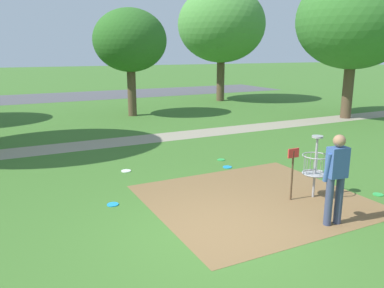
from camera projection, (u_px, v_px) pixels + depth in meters
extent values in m
plane|color=#3D6B28|center=(218.00, 234.00, 6.82)|extent=(160.00, 160.00, 0.00)
cube|color=brown|center=(254.00, 199.00, 8.40)|extent=(4.48, 4.09, 0.01)
cylinder|color=#9E9EA3|center=(315.00, 168.00, 8.37)|extent=(0.05, 0.05, 1.35)
cylinder|color=#9E9EA3|center=(318.00, 137.00, 8.21)|extent=(0.24, 0.24, 0.04)
torus|color=#9E9EA3|center=(316.00, 156.00, 8.31)|extent=(0.58, 0.58, 0.02)
torus|color=#9E9EA3|center=(315.00, 173.00, 8.40)|extent=(0.55, 0.55, 0.03)
cylinder|color=#9E9EA3|center=(315.00, 174.00, 8.40)|extent=(0.48, 0.48, 0.02)
cylinder|color=gray|center=(324.00, 163.00, 8.46)|extent=(0.01, 0.01, 0.40)
cylinder|color=gray|center=(317.00, 162.00, 8.56)|extent=(0.01, 0.01, 0.40)
cylinder|color=gray|center=(310.00, 162.00, 8.58)|extent=(0.01, 0.01, 0.40)
cylinder|color=gray|center=(305.00, 162.00, 8.52)|extent=(0.01, 0.01, 0.40)
cylinder|color=gray|center=(304.00, 164.00, 8.39)|extent=(0.01, 0.01, 0.40)
cylinder|color=gray|center=(307.00, 166.00, 8.25)|extent=(0.01, 0.01, 0.40)
cylinder|color=gray|center=(313.00, 167.00, 8.15)|extent=(0.01, 0.01, 0.40)
cylinder|color=gray|center=(321.00, 168.00, 8.12)|extent=(0.01, 0.01, 0.40)
cylinder|color=gray|center=(326.00, 167.00, 8.19)|extent=(0.01, 0.01, 0.40)
cylinder|color=gray|center=(327.00, 165.00, 8.32)|extent=(0.01, 0.01, 0.40)
cylinder|color=#4C3823|center=(292.00, 176.00, 8.24)|extent=(0.04, 0.04, 1.10)
cube|color=red|center=(293.00, 153.00, 8.13)|extent=(0.28, 0.03, 0.20)
cylinder|color=#384260|center=(329.00, 202.00, 7.05)|extent=(0.14, 0.14, 0.92)
cylinder|color=#384260|center=(339.00, 200.00, 7.12)|extent=(0.14, 0.14, 0.92)
cube|color=#385693|center=(337.00, 162.00, 6.91)|extent=(0.39, 0.27, 0.56)
sphere|color=#9E7051|center=(339.00, 141.00, 6.82)|extent=(0.22, 0.22, 0.22)
cylinder|color=#385693|center=(327.00, 168.00, 6.89)|extent=(0.11, 0.18, 0.55)
cylinder|color=#385693|center=(345.00, 166.00, 7.01)|extent=(0.11, 0.18, 0.55)
cylinder|color=green|center=(330.00, 172.00, 7.13)|extent=(0.22, 0.22, 0.02)
cylinder|color=#1E93DB|center=(113.00, 204.00, 8.09)|extent=(0.24, 0.24, 0.02)
cylinder|color=white|center=(126.00, 171.00, 10.35)|extent=(0.26, 0.26, 0.02)
cylinder|color=green|center=(221.00, 160.00, 11.42)|extent=(0.23, 0.23, 0.02)
cylinder|color=green|center=(378.00, 195.00, 8.65)|extent=(0.22, 0.22, 0.02)
cylinder|color=#1E93DB|center=(227.00, 167.00, 10.70)|extent=(0.25, 0.25, 0.02)
cylinder|color=brown|center=(348.00, 91.00, 18.34)|extent=(0.49, 0.49, 2.57)
ellipsoid|color=#38752D|center=(354.00, 20.00, 17.58)|extent=(5.26, 5.26, 4.47)
cylinder|color=brown|center=(221.00, 80.00, 24.79)|extent=(0.50, 0.50, 2.70)
ellipsoid|color=#4C8E3D|center=(221.00, 25.00, 23.99)|extent=(5.45, 5.45, 4.63)
cylinder|color=brown|center=(132.00, 92.00, 19.03)|extent=(0.42, 0.42, 2.33)
ellipsoid|color=#2D6623|center=(130.00, 40.00, 18.45)|extent=(3.53, 3.53, 3.00)
cube|color=#4C4C51|center=(50.00, 97.00, 26.81)|extent=(36.00, 6.00, 0.01)
cube|color=gray|center=(106.00, 143.00, 13.50)|extent=(40.00, 1.39, 0.00)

